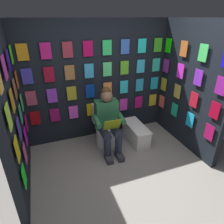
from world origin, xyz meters
name	(u,v)px	position (x,y,z in m)	size (l,w,h in m)	color
ground_plane	(135,192)	(0.00, 0.00, 0.00)	(30.00, 30.00, 0.00)	gray
display_wall_back	(98,82)	(0.00, -1.74, 1.13)	(2.91, 0.14, 2.25)	black
display_wall_left	(190,87)	(-1.45, -0.84, 1.13)	(0.14, 1.69, 2.25)	black
display_wall_right	(11,113)	(1.45, -0.84, 1.13)	(0.14, 1.69, 2.25)	black
toilet	(105,128)	(0.00, -1.32, 0.33)	(0.41, 0.56, 0.77)	white
person_reading	(108,121)	(0.01, -1.09, 0.60)	(0.53, 0.69, 1.19)	#286B42
comic_longbox_near	(136,133)	(-0.59, -1.16, 0.18)	(0.31, 0.73, 0.36)	white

